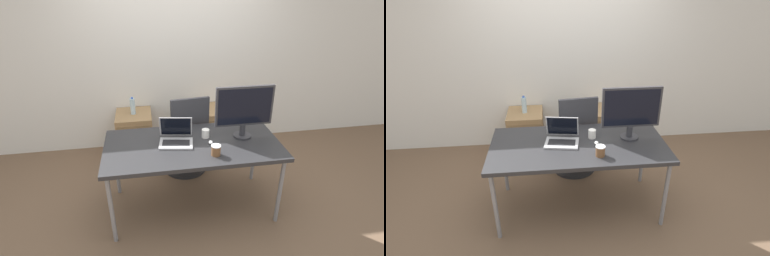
# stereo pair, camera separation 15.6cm
# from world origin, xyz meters

# --- Properties ---
(ground_plane) EXTENTS (14.00, 14.00, 0.00)m
(ground_plane) POSITION_xyz_m (0.00, 0.00, 0.00)
(ground_plane) COLOR brown
(wall_back) EXTENTS (10.00, 0.05, 2.60)m
(wall_back) POSITION_xyz_m (0.00, 1.51, 1.30)
(wall_back) COLOR silver
(wall_back) RESTS_ON ground_plane
(desk) EXTENTS (1.72, 0.85, 0.78)m
(desk) POSITION_xyz_m (0.00, 0.00, 0.73)
(desk) COLOR #28282B
(desk) RESTS_ON ground_plane
(office_chair) EXTENTS (0.56, 0.58, 1.06)m
(office_chair) POSITION_xyz_m (0.03, 0.68, 0.39)
(office_chair) COLOR #232326
(office_chair) RESTS_ON ground_plane
(cabinet_left) EXTENTS (0.47, 0.51, 0.61)m
(cabinet_left) POSITION_xyz_m (-0.60, 1.22, 0.31)
(cabinet_left) COLOR #99754C
(cabinet_left) RESTS_ON ground_plane
(cabinet_right) EXTENTS (0.47, 0.51, 0.61)m
(cabinet_right) POSITION_xyz_m (0.50, 1.22, 0.31)
(cabinet_right) COLOR #99754C
(cabinet_right) RESTS_ON ground_plane
(water_bottle) EXTENTS (0.07, 0.07, 0.24)m
(water_bottle) POSITION_xyz_m (-0.60, 1.22, 0.72)
(water_bottle) COLOR silver
(water_bottle) RESTS_ON cabinet_left
(laptop_center) EXTENTS (0.36, 0.33, 0.24)m
(laptop_center) POSITION_xyz_m (-0.16, 0.06, 0.83)
(laptop_center) COLOR #ADADB2
(laptop_center) RESTS_ON desk
(monitor) EXTENTS (0.58, 0.18, 0.54)m
(monitor) POSITION_xyz_m (0.52, 0.06, 1.08)
(monitor) COLOR #2D2D33
(monitor) RESTS_ON desk
(mouse) EXTENTS (0.04, 0.06, 0.03)m
(mouse) POSITION_xyz_m (0.17, -0.04, 0.79)
(mouse) COLOR silver
(mouse) RESTS_ON desk
(coffee_cup_white) EXTENTS (0.08, 0.08, 0.09)m
(coffee_cup_white) POSITION_xyz_m (0.15, 0.11, 0.82)
(coffee_cup_white) COLOR white
(coffee_cup_white) RESTS_ON desk
(coffee_cup_brown) EXTENTS (0.09, 0.09, 0.10)m
(coffee_cup_brown) POSITION_xyz_m (0.17, -0.25, 0.83)
(coffee_cup_brown) COLOR brown
(coffee_cup_brown) RESTS_ON desk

